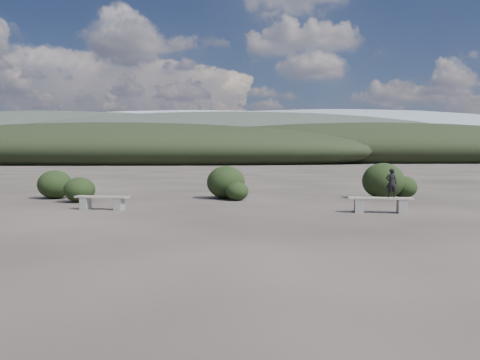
{
  "coord_description": "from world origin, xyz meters",
  "views": [
    {
      "loc": [
        -0.33,
        -9.97,
        1.81
      ],
      "look_at": [
        -0.1,
        3.5,
        1.1
      ],
      "focal_mm": 35.0,
      "sensor_mm": 36.0,
      "label": 1
    }
  ],
  "objects": [
    {
      "name": "ground",
      "position": [
        0.0,
        0.0,
        0.0
      ],
      "size": [
        1200.0,
        1200.0,
        0.0
      ],
      "primitive_type": "plane",
      "color": "#2D2723",
      "rests_on": "ground"
    },
    {
      "name": "bench_left",
      "position": [
        -4.67,
        5.63,
        0.28
      ],
      "size": [
        1.86,
        0.75,
        0.46
      ],
      "rotation": [
        0.0,
        0.0,
        -0.21
      ],
      "color": "gray",
      "rests_on": "ground"
    },
    {
      "name": "bench_right",
      "position": [
        4.34,
        4.6,
        0.3
      ],
      "size": [
        2.02,
        0.71,
        0.49
      ],
      "rotation": [
        0.0,
        0.0,
        -0.15
      ],
      "color": "gray",
      "rests_on": "ground"
    },
    {
      "name": "seated_person",
      "position": [
        4.66,
        4.55,
        0.95
      ],
      "size": [
        0.37,
        0.29,
        0.91
      ],
      "primitive_type": "imported",
      "rotation": [
        0.0,
        0.0,
        2.92
      ],
      "color": "black",
      "rests_on": "bench_right"
    },
    {
      "name": "shrub_a",
      "position": [
        -6.24,
        8.15,
        0.48
      ],
      "size": [
        1.18,
        1.18,
        0.97
      ],
      "primitive_type": "ellipsoid",
      "color": "black",
      "rests_on": "ground"
    },
    {
      "name": "shrub_b",
      "position": [
        -0.59,
        9.57,
        0.69
      ],
      "size": [
        1.6,
        1.6,
        1.37
      ],
      "primitive_type": "ellipsoid",
      "color": "black",
      "rests_on": "ground"
    },
    {
      "name": "shrub_c",
      "position": [
        -0.14,
        8.74,
        0.37
      ],
      "size": [
        0.94,
        0.94,
        0.75
      ],
      "primitive_type": "ellipsoid",
      "color": "black",
      "rests_on": "ground"
    },
    {
      "name": "shrub_d",
      "position": [
        5.96,
        9.37,
        0.75
      ],
      "size": [
        1.72,
        1.72,
        1.5
      ],
      "primitive_type": "ellipsoid",
      "color": "black",
      "rests_on": "ground"
    },
    {
      "name": "shrub_e",
      "position": [
        6.95,
        9.67,
        0.47
      ],
      "size": [
        1.12,
        1.12,
        0.93
      ],
      "primitive_type": "ellipsoid",
      "color": "black",
      "rests_on": "ground"
    },
    {
      "name": "shrub_f",
      "position": [
        -7.78,
        9.73,
        0.59
      ],
      "size": [
        1.4,
        1.4,
        1.19
      ],
      "primitive_type": "ellipsoid",
      "color": "black",
      "rests_on": "ground"
    },
    {
      "name": "mountain_ridges",
      "position": [
        -7.48,
        339.06,
        10.84
      ],
      "size": [
        500.0,
        400.0,
        56.0
      ],
      "color": "black",
      "rests_on": "ground"
    }
  ]
}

